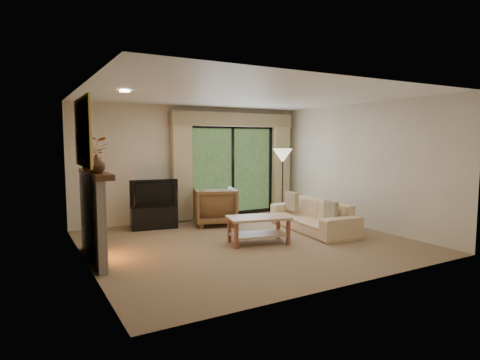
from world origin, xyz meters
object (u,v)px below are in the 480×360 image
armchair (215,206)px  media_console (154,217)px  sofa (313,216)px  coffee_table (258,230)px

armchair → media_console: bearing=4.0°
media_console → sofa: sofa is taller
armchair → sofa: (1.48, -1.50, -0.10)m
coffee_table → sofa: bearing=25.4°
media_console → armchair: 1.31m
media_console → coffee_table: coffee_table is taller
sofa → media_console: bearing=-117.4°
sofa → armchair: bearing=-129.6°
media_console → armchair: (1.26, -0.30, 0.17)m
media_console → coffee_table: size_ratio=0.87×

